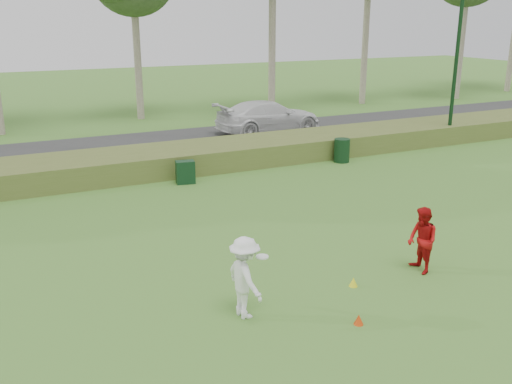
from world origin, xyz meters
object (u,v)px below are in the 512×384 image
trash_bin (342,150)px  car_right (269,117)px  player_white (245,278)px  player_red (422,240)px  lamp_post (460,26)px  utility_cabinet (185,172)px  cone_orange (359,319)px  cone_yellow (353,282)px

trash_bin → car_right: (-0.00, 7.00, 0.39)m
player_white → player_red: bearing=-93.8°
lamp_post → utility_cabinet: lamp_post is taller
player_white → car_right: size_ratio=0.31×
player_red → cone_orange: player_red is taller
player_white → player_red: (4.83, 0.10, -0.06)m
lamp_post → cone_orange: bearing=-138.9°
lamp_post → trash_bin: size_ratio=8.03×
lamp_post → utility_cabinet: 15.07m
player_red → cone_yellow: 2.09m
lamp_post → cone_yellow: lamp_post is taller
cone_yellow → trash_bin: trash_bin is taller
cone_yellow → car_right: 18.29m
lamp_post → trash_bin: 8.64m
lamp_post → player_red: lamp_post is taller
player_red → utility_cabinet: bearing=-156.6°
player_red → car_right: car_right is taller
cone_yellow → cone_orange: bearing=-121.4°
utility_cabinet → trash_bin: bearing=11.0°
player_red → trash_bin: (4.47, 10.15, -0.32)m
player_red → cone_orange: size_ratio=7.42×
cone_orange → car_right: (7.34, 18.59, 0.79)m
cone_orange → cone_yellow: size_ratio=1.00×
utility_cabinet → player_red: bearing=-65.3°
cone_orange → utility_cabinet: 11.39m
cone_orange → player_white: bearing=145.7°
cone_yellow → player_red: bearing=-1.3°
cone_yellow → utility_cabinet: bearing=94.3°
player_white → cone_yellow: (2.87, 0.14, -0.78)m
player_red → utility_cabinet: (-2.72, 9.95, -0.40)m
lamp_post → player_white: lamp_post is taller
car_right → player_white: bearing=150.3°
cone_yellow → trash_bin: bearing=57.5°
player_white → utility_cabinet: 10.28m
lamp_post → car_right: (-6.93, 6.13, -4.69)m
cone_yellow → utility_cabinet: 9.94m
cone_yellow → utility_cabinet: size_ratio=0.26×
trash_bin → car_right: 7.01m
player_red → cone_orange: bearing=-55.2°
lamp_post → player_white: bearing=-145.6°
cone_orange → cone_yellow: 1.74m
lamp_post → player_red: 16.56m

